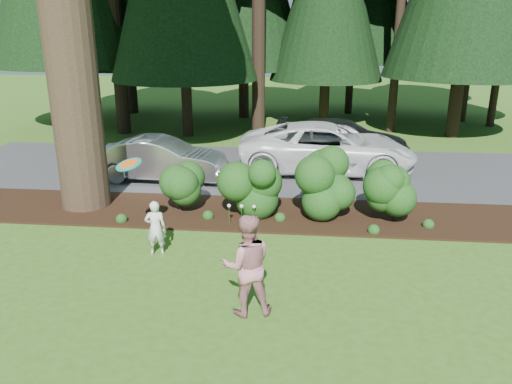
{
  "coord_description": "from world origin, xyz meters",
  "views": [
    {
      "loc": [
        1.17,
        -8.63,
        4.56
      ],
      "look_at": [
        0.17,
        1.16,
        1.3
      ],
      "focal_mm": 35.0,
      "sensor_mm": 36.0,
      "label": 1
    }
  ],
  "objects_px": {
    "adult": "(247,265)",
    "child": "(155,228)",
    "car_white_suv": "(327,148)",
    "frisbee": "(129,164)",
    "car_silver_wagon": "(161,159)",
    "car_dark_suv": "(343,139)"
  },
  "relations": [
    {
      "from": "car_dark_suv",
      "to": "child",
      "type": "height_order",
      "value": "car_dark_suv"
    },
    {
      "from": "car_dark_suv",
      "to": "adult",
      "type": "bearing_deg",
      "value": 169.23
    },
    {
      "from": "car_silver_wagon",
      "to": "frisbee",
      "type": "xyz_separation_m",
      "value": [
        0.78,
        -4.8,
        1.15
      ]
    },
    {
      "from": "car_silver_wagon",
      "to": "frisbee",
      "type": "relative_size",
      "value": 6.95
    },
    {
      "from": "adult",
      "to": "child",
      "type": "bearing_deg",
      "value": -57.37
    },
    {
      "from": "child",
      "to": "frisbee",
      "type": "distance_m",
      "value": 1.44
    },
    {
      "from": "car_silver_wagon",
      "to": "adult",
      "type": "bearing_deg",
      "value": -151.77
    },
    {
      "from": "car_white_suv",
      "to": "adult",
      "type": "xyz_separation_m",
      "value": [
        -1.6,
        -8.74,
        0.05
      ]
    },
    {
      "from": "car_white_suv",
      "to": "child",
      "type": "height_order",
      "value": "car_white_suv"
    },
    {
      "from": "car_dark_suv",
      "to": "frisbee",
      "type": "xyz_separation_m",
      "value": [
        -4.99,
        -8.19,
        1.12
      ]
    },
    {
      "from": "child",
      "to": "frisbee",
      "type": "bearing_deg",
      "value": -45.74
    },
    {
      "from": "car_silver_wagon",
      "to": "frisbee",
      "type": "bearing_deg",
      "value": -168.64
    },
    {
      "from": "car_silver_wagon",
      "to": "car_white_suv",
      "type": "height_order",
      "value": "car_white_suv"
    },
    {
      "from": "car_dark_suv",
      "to": "adult",
      "type": "xyz_separation_m",
      "value": [
        -2.22,
        -10.65,
        0.16
      ]
    },
    {
      "from": "car_silver_wagon",
      "to": "car_dark_suv",
      "type": "relative_size",
      "value": 0.85
    },
    {
      "from": "car_silver_wagon",
      "to": "child",
      "type": "bearing_deg",
      "value": -162.9
    },
    {
      "from": "adult",
      "to": "car_dark_suv",
      "type": "bearing_deg",
      "value": -115.48
    },
    {
      "from": "car_white_suv",
      "to": "frisbee",
      "type": "height_order",
      "value": "frisbee"
    },
    {
      "from": "child",
      "to": "car_dark_suv",
      "type": "bearing_deg",
      "value": -130.12
    },
    {
      "from": "car_silver_wagon",
      "to": "child",
      "type": "relative_size",
      "value": 3.4
    },
    {
      "from": "car_white_suv",
      "to": "frisbee",
      "type": "xyz_separation_m",
      "value": [
        -4.37,
        -6.28,
        1.01
      ]
    },
    {
      "from": "car_dark_suv",
      "to": "child",
      "type": "bearing_deg",
      "value": 153.95
    }
  ]
}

